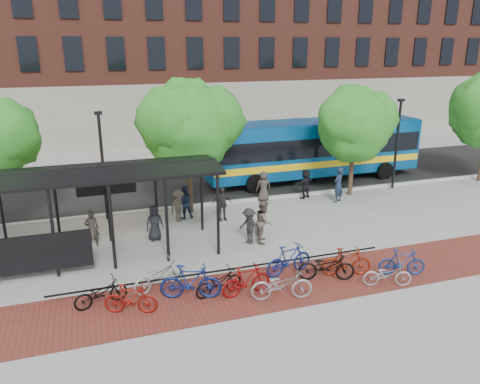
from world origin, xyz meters
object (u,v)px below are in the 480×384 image
object	(u,v)px
bike_6	(282,284)
bike_11	(402,262)
pedestrian_5	(305,184)
pedestrian_6	(264,186)
bike_10	(387,274)
pedestrian_3	(179,206)
bike_3	(191,282)
pedestrian_8	(264,221)
bus_shelter	(76,184)
bike_4	(219,282)
bike_7	(289,259)
bike_5	(246,280)
bike_8	(326,266)
bike_2	(159,275)
lamp_post_right	(397,142)
pedestrian_4	(222,204)
bike_0	(101,293)
pedestrian_7	(338,185)
tree_c	(356,122)
bus	(313,146)
bike_9	(346,262)
pedestrian_2	(185,202)
lamp_post_left	(103,163)
pedestrian_0	(154,223)
tree_b	(190,123)
pedestrian_9	(249,226)
bike_1	(131,299)

from	to	relation	value
bike_6	bike_11	size ratio (longest dim) A/B	1.21
pedestrian_5	pedestrian_6	bearing A→B (deg)	-32.02
bike_10	pedestrian_3	bearing A→B (deg)	52.94
bike_3	pedestrian_8	xyz separation A→B (m)	(3.94, 3.62, 0.30)
bus_shelter	pedestrian_6	bearing A→B (deg)	24.94
bike_4	bike_7	distance (m)	2.87
bus_shelter	bike_5	bearing A→B (deg)	-42.34
bike_7	bike_8	distance (m)	1.35
bike_2	bike_5	size ratio (longest dim) A/B	1.11
bike_11	bike_4	bearing A→B (deg)	102.37
lamp_post_right	pedestrian_5	world-z (taller)	lamp_post_right
lamp_post_right	pedestrian_4	distance (m)	11.15
bike_11	pedestrian_8	size ratio (longest dim) A/B	0.93
bike_8	pedestrian_8	distance (m)	3.98
bus_shelter	bike_11	xyz separation A→B (m)	(10.95, -5.14, -2.49)
pedestrian_3	bike_3	bearing A→B (deg)	-129.58
pedestrian_6	bike_0	bearing A→B (deg)	50.17
bike_7	pedestrian_3	bearing A→B (deg)	10.82
bike_5	pedestrian_8	world-z (taller)	pedestrian_8
bus_shelter	bike_11	world-z (taller)	bus_shelter
pedestrian_7	pedestrian_3	bearing A→B (deg)	-28.96
bike_5	tree_c	bearing A→B (deg)	-54.24
bus	bike_5	xyz separation A→B (m)	(-8.33, -11.96, -1.54)
bike_5	pedestrian_5	world-z (taller)	pedestrian_5
bus	bike_11	world-z (taller)	bus
bike_9	pedestrian_2	bearing A→B (deg)	43.74
lamp_post_left	pedestrian_6	bearing A→B (deg)	1.42
pedestrian_3	bike_6	bearing A→B (deg)	-108.89
bike_3	bike_10	world-z (taller)	bike_3
bike_9	pedestrian_8	distance (m)	4.17
pedestrian_7	bike_8	bearing A→B (deg)	27.89
bike_7	pedestrian_4	distance (m)	6.08
bike_3	pedestrian_6	xyz separation A→B (m)	(5.84, 8.65, 0.19)
pedestrian_0	bike_8	bearing A→B (deg)	-56.87
tree_b	bike_3	size ratio (longest dim) A/B	3.20
bike_7	pedestrian_6	world-z (taller)	pedestrian_6
lamp_post_left	bike_4	xyz separation A→B (m)	(3.16, -8.48, -2.30)
pedestrian_9	bike_0	bearing A→B (deg)	-89.29
bus	bike_11	distance (m)	12.75
bike_4	pedestrian_6	world-z (taller)	pedestrian_6
lamp_post_left	bike_9	xyz separation A→B (m)	(7.89, -8.61, -2.20)
bike_2	bus_shelter	bearing A→B (deg)	13.00
bike_4	bike_10	bearing A→B (deg)	-115.71
tree_c	bike_0	distance (m)	16.13
pedestrian_6	pedestrian_9	world-z (taller)	pedestrian_6
bike_2	pedestrian_2	bearing A→B (deg)	-41.89
bike_4	tree_b	bearing A→B (deg)	-19.77
bus_shelter	pedestrian_7	bearing A→B (deg)	12.60
bike_10	pedestrian_9	xyz separation A→B (m)	(-3.35, 4.91, 0.34)
bike_1	bike_11	distance (m)	9.56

